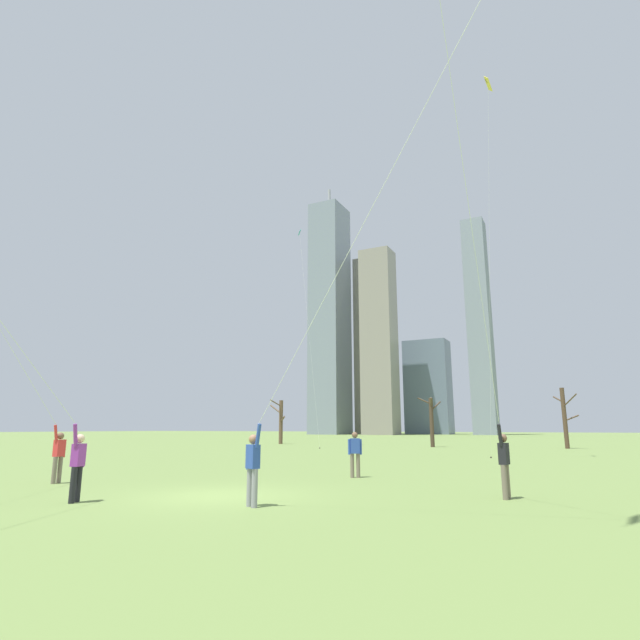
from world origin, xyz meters
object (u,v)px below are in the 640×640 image
Objects in this scene: kite_flyer_foreground_left_purple at (40,410)px; bare_tree_leftmost at (281,421)px; bare_tree_left_of_center at (565,417)px; kite_flyer_midfield_center_orange at (479,283)px; distant_kite_drifting_right_yellow at (488,115)px; bare_tree_far_right_edge at (432,420)px; distant_kite_drifting_left_teal at (302,257)px; kite_flyer_midfield_right_white at (299,374)px; bystander_far_off_by_trees at (355,452)px.

kite_flyer_foreground_left_purple is 2.26× the size of bare_tree_leftmost.
bare_tree_left_of_center reaches higher than bare_tree_leftmost.
kite_flyer_midfield_center_orange reaches higher than bare_tree_leftmost.
distant_kite_drifting_right_yellow is 27.35m from bare_tree_far_right_edge.
bare_tree_far_right_edge is at bearing 25.94° from distant_kite_drifting_left_teal.
kite_flyer_midfield_center_orange is 10.59m from kite_flyer_foreground_left_purple.
distant_kite_drifting_left_teal is at bearing -46.94° from bare_tree_leftmost.
distant_kite_drifting_left_teal reaches higher than kite_flyer_midfield_right_white.
kite_flyer_foreground_left_purple is 30.03m from distant_kite_drifting_right_yellow.
kite_flyer_foreground_left_purple is at bearing -87.66° from bare_tree_far_right_edge.
bystander_far_off_by_trees is 38.91m from bare_tree_leftmost.
distant_kite_drifting_right_yellow is (2.12, 19.94, 17.92)m from kite_flyer_midfield_right_white.
bystander_far_off_by_trees is 32.63m from bare_tree_left_of_center.
distant_kite_drifting_right_yellow reaches higher than bare_tree_far_right_edge.
distant_kite_drifting_left_teal is (-16.17, 24.79, 17.73)m from bystander_far_off_by_trees.
kite_flyer_midfield_right_white reaches higher than kite_flyer_midfield_center_orange.
bare_tree_far_right_edge is at bearing 106.73° from kite_flyer_midfield_center_orange.
bare_tree_far_right_edge is (-5.08, 30.18, 1.55)m from bystander_far_off_by_trees.
bare_tree_far_right_edge is at bearing 117.09° from distant_kite_drifting_right_yellow.
distant_kite_drifting_left_teal is at bearing 123.11° from bystander_far_off_by_trees.
bare_tree_leftmost reaches higher than bystander_far_off_by_trees.
kite_flyer_foreground_left_purple is 2.09× the size of bare_tree_left_of_center.
bare_tree_far_right_edge is at bearing 92.34° from kite_flyer_foreground_left_purple.
kite_flyer_midfield_center_orange is (3.64, 2.26, 2.20)m from kite_flyer_midfield_right_white.
kite_flyer_foreground_left_purple is at bearing -108.82° from bystander_far_off_by_trees.
bystander_far_off_by_trees is at bearing 104.48° from kite_flyer_midfield_right_white.
distant_kite_drifting_left_teal reaches higher than bare_tree_far_right_edge.
distant_kite_drifting_left_teal is (-18.17, 32.56, 15.68)m from kite_flyer_midfield_right_white.
bare_tree_left_of_center is (6.20, 31.98, 1.82)m from bystander_far_off_by_trees.
distant_kite_drifting_right_yellow is at bearing 94.91° from kite_flyer_midfield_center_orange.
kite_flyer_midfield_center_orange is 46.73m from bare_tree_leftmost.
bystander_far_off_by_trees is at bearing 71.18° from kite_flyer_foreground_left_purple.
distant_kite_drifting_left_teal is 18.62m from bare_tree_leftmost.
bystander_far_off_by_trees is (-5.65, 5.51, -4.24)m from kite_flyer_midfield_center_orange.
bare_tree_left_of_center reaches higher than bare_tree_far_right_edge.
bystander_far_off_by_trees is 0.07× the size of distant_kite_drifting_left_teal.
kite_flyer_midfield_center_orange is 37.58m from bare_tree_left_of_center.
bare_tree_left_of_center is at bearing 77.10° from kite_flyer_foreground_left_purple.
distant_kite_drifting_left_teal is (-12.73, 34.87, 16.45)m from kite_flyer_foreground_left_purple.
kite_flyer_midfield_right_white is 26.89m from distant_kite_drifting_right_yellow.
kite_flyer_midfield_center_orange is at bearing -85.09° from distant_kite_drifting_right_yellow.
kite_flyer_foreground_left_purple reaches higher than bare_tree_left_of_center.
bare_tree_far_right_edge is at bearing 99.56° from bystander_far_off_by_trees.
bare_tree_left_of_center is (28.77, 0.34, 0.17)m from bare_tree_leftmost.
kite_flyer_foreground_left_purple is at bearing -102.90° from bare_tree_left_of_center.
distant_kite_drifting_left_teal is 28.37m from bare_tree_left_of_center.
distant_kite_drifting_right_yellow reaches higher than bare_tree_leftmost.
kite_flyer_foreground_left_purple is 40.30m from bare_tree_far_right_edge.
kite_flyer_foreground_left_purple reaches higher than bystander_far_off_by_trees.
bare_tree_left_of_center is at bearing 0.67° from bare_tree_leftmost.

